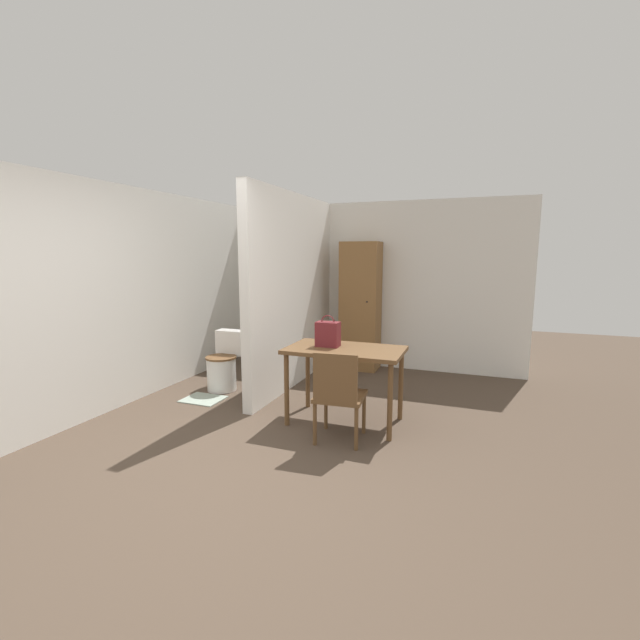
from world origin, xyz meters
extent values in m
plane|color=#4C3D30|center=(0.00, 0.00, 0.00)|extent=(16.00, 16.00, 0.00)
cube|color=white|center=(0.00, 3.83, 1.25)|extent=(4.98, 0.12, 2.50)
cube|color=white|center=(-2.05, 1.88, 1.25)|extent=(0.12, 4.77, 2.50)
cube|color=white|center=(-0.51, 2.52, 1.25)|extent=(0.12, 2.51, 2.50)
cube|color=brown|center=(0.55, 1.44, 0.77)|extent=(1.17, 0.68, 0.04)
cylinder|color=brown|center=(0.02, 1.16, 0.37)|extent=(0.05, 0.05, 0.75)
cylinder|color=brown|center=(1.07, 1.16, 0.37)|extent=(0.05, 0.05, 0.75)
cylinder|color=brown|center=(0.02, 1.72, 0.37)|extent=(0.05, 0.05, 0.75)
cylinder|color=brown|center=(1.07, 1.72, 0.37)|extent=(0.05, 0.05, 0.75)
cube|color=brown|center=(0.63, 1.03, 0.42)|extent=(0.48, 0.48, 0.04)
cube|color=brown|center=(0.65, 0.82, 0.65)|extent=(0.40, 0.06, 0.44)
cylinder|color=brown|center=(0.42, 1.21, 0.20)|extent=(0.04, 0.04, 0.40)
cylinder|color=brown|center=(0.81, 1.24, 0.20)|extent=(0.04, 0.04, 0.40)
cylinder|color=brown|center=(0.45, 0.82, 0.20)|extent=(0.04, 0.04, 0.40)
cylinder|color=brown|center=(0.84, 0.85, 0.20)|extent=(0.04, 0.04, 0.40)
cylinder|color=white|center=(-1.25, 1.90, 0.21)|extent=(0.37, 0.37, 0.42)
cylinder|color=brown|center=(-1.25, 1.90, 0.43)|extent=(0.39, 0.39, 0.02)
cube|color=white|center=(-1.25, 2.15, 0.58)|extent=(0.38, 0.18, 0.32)
cube|color=maroon|center=(0.36, 1.45, 0.92)|extent=(0.24, 0.14, 0.26)
torus|color=maroon|center=(0.36, 1.45, 1.04)|extent=(0.14, 0.01, 0.14)
cube|color=brown|center=(0.13, 3.54, 0.95)|extent=(0.56, 0.41, 1.91)
sphere|color=black|center=(0.28, 3.33, 1.05)|extent=(0.02, 0.02, 0.02)
cube|color=#99A899|center=(-1.25, 1.49, 0.01)|extent=(0.47, 0.38, 0.01)
camera|label=1|loc=(1.80, -2.62, 1.73)|focal=24.00mm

